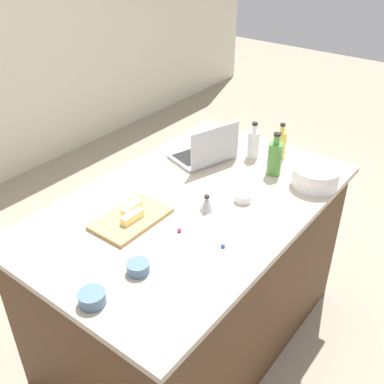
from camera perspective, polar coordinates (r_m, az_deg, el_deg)
ground_plane at (r=2.69m, az=0.00°, el=-17.35°), size 12.00×12.00×0.00m
island_counter at (r=2.36m, az=0.00°, el=-10.26°), size 1.59×0.99×0.90m
laptop at (r=2.41m, az=1.77°, el=5.01°), size 0.36×0.31×0.22m
mixing_bowl_large at (r=2.26m, az=15.33°, el=1.97°), size 0.23×0.23×0.10m
bottle_olive at (r=2.30m, az=10.40°, el=4.26°), size 0.07×0.07×0.23m
bottle_oil at (r=2.47m, az=11.12°, el=5.95°), size 0.06×0.06×0.20m
bottle_vinegar at (r=2.45m, az=7.75°, el=6.06°), size 0.06×0.06×0.20m
cutting_board at (r=1.98m, az=-7.69°, el=-3.34°), size 0.33×0.21×0.02m
butter_stick_left at (r=1.94m, az=-7.55°, el=-3.12°), size 0.11×0.04×0.04m
butter_stick_right at (r=1.99m, az=-7.61°, el=-2.08°), size 0.11×0.05×0.04m
ramekin_small at (r=1.62m, az=-12.50°, el=-12.93°), size 0.10×0.10×0.05m
ramekin_medium at (r=1.71m, az=-6.82°, el=-9.45°), size 0.09×0.09×0.04m
ramekin_wide at (r=2.09m, az=6.47°, el=-0.69°), size 0.08×0.08×0.04m
kitchen_timer at (r=2.01m, az=1.87°, el=-1.46°), size 0.07×0.07×0.08m
candy_0 at (r=2.41m, az=16.98°, el=2.45°), size 0.01×0.01×0.01m
candy_1 at (r=1.82m, az=3.94°, el=-6.78°), size 0.02×0.02×0.02m
candy_4 at (r=1.89m, az=-1.60°, el=-4.83°), size 0.02×0.02×0.02m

